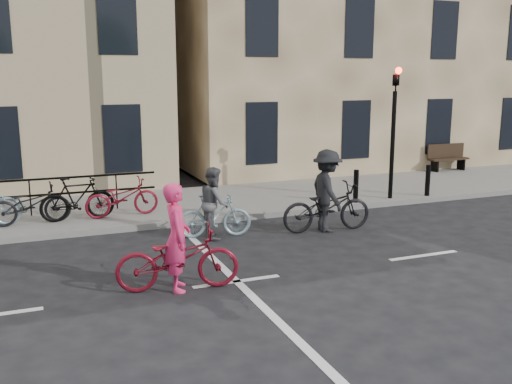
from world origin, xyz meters
name	(u,v)px	position (x,y,z in m)	size (l,w,h in m)	color
ground	(237,282)	(0.00, 0.00, 0.00)	(120.00, 120.00, 0.00)	black
sidewalk	(1,220)	(-4.00, 6.00, 0.07)	(46.00, 4.00, 0.15)	slate
building_east	(333,13)	(9.00, 13.00, 6.15)	(14.00, 10.00, 12.00)	#8F7656
traffic_light	(394,117)	(6.20, 4.34, 2.45)	(0.18, 0.30, 3.90)	black
bollard_east	(356,186)	(5.00, 4.25, 0.60)	(0.14, 0.14, 0.90)	black
bollard_west	(428,180)	(7.40, 4.25, 0.60)	(0.14, 0.14, 0.90)	black
bench	(447,156)	(11.00, 7.73, 0.67)	(1.60, 0.41, 0.97)	black
cyclist_pink	(177,253)	(-1.04, 0.02, 0.64)	(2.15, 1.06, 1.84)	maroon
cyclist_grey	(214,209)	(0.50, 2.85, 0.64)	(1.71, 0.87, 1.59)	#86A5B0
cyclist_dark	(327,199)	(3.09, 2.41, 0.75)	(2.20, 1.29, 1.91)	black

